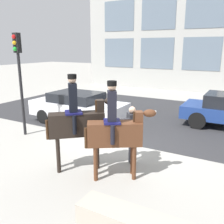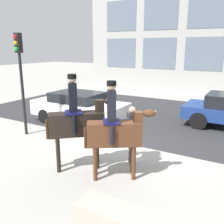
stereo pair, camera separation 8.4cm
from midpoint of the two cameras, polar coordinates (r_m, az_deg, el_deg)
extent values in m
plane|color=#9E9B93|center=(8.68, 3.18, -8.58)|extent=(80.00, 80.00, 0.00)
cube|color=#2D2D30|center=(12.87, 12.80, -1.14)|extent=(19.92, 8.50, 0.01)
cube|color=slate|center=(22.60, 2.14, 13.33)|extent=(2.81, 0.02, 2.45)
cube|color=slate|center=(21.19, 10.76, 13.02)|extent=(2.81, 0.02, 2.45)
cube|color=slate|center=(20.29, 20.35, 12.33)|extent=(2.81, 0.02, 2.45)
cube|color=slate|center=(22.75, 2.21, 21.08)|extent=(2.81, 0.02, 2.45)
cube|color=slate|center=(21.34, 11.18, 21.27)|extent=(2.81, 0.02, 2.45)
cube|color=slate|center=(20.45, 21.15, 20.92)|extent=(2.81, 0.02, 2.45)
cube|color=black|center=(7.03, -7.76, -2.72)|extent=(1.43, 1.34, 0.65)
cylinder|color=black|center=(7.51, -3.42, -8.19)|extent=(0.11, 0.11, 1.01)
cylinder|color=black|center=(7.23, -3.05, -9.11)|extent=(0.11, 0.11, 1.01)
cylinder|color=black|center=(7.45, -11.88, -8.70)|extent=(0.11, 0.11, 1.01)
cylinder|color=black|center=(7.17, -11.86, -9.66)|extent=(0.11, 0.11, 1.01)
cube|color=black|center=(7.00, -2.40, 0.55)|extent=(0.31, 0.31, 0.57)
cube|color=#382314|center=(6.98, -3.37, 0.66)|extent=(0.08, 0.09, 0.51)
ellipsoid|color=black|center=(7.00, -0.10, 2.51)|extent=(0.38, 0.37, 0.20)
cube|color=silver|center=(7.02, 0.71, 2.71)|extent=(0.12, 0.12, 0.08)
cylinder|color=#382314|center=(7.06, -14.23, -3.89)|extent=(0.09, 0.09, 0.55)
cube|color=#14144C|center=(6.93, -8.48, -0.05)|extent=(0.66, 0.66, 0.05)
cube|color=black|center=(6.84, -8.61, 3.30)|extent=(0.38, 0.39, 0.77)
sphere|color=#D1A889|center=(6.77, -8.76, 7.40)|extent=(0.22, 0.22, 0.22)
cylinder|color=black|center=(6.76, -8.79, 8.04)|extent=(0.24, 0.24, 0.12)
cylinder|color=black|center=(7.27, -8.53, -1.65)|extent=(0.11, 0.11, 0.52)
cylinder|color=black|center=(6.75, -8.24, -2.90)|extent=(0.11, 0.11, 0.52)
cube|color=#59331E|center=(6.49, 0.89, -4.96)|extent=(1.42, 1.13, 0.62)
cylinder|color=#59331E|center=(6.97, 4.99, -10.45)|extent=(0.11, 0.11, 0.93)
cylinder|color=#59331E|center=(6.69, 5.35, -11.56)|extent=(0.11, 0.11, 0.93)
cylinder|color=#59331E|center=(6.91, -3.47, -10.64)|extent=(0.11, 0.11, 0.93)
cylinder|color=#59331E|center=(6.64, -3.50, -11.78)|extent=(0.11, 0.11, 0.93)
cube|color=#59331E|center=(6.45, 6.38, -2.01)|extent=(0.30, 0.31, 0.49)
cube|color=#382314|center=(6.43, 5.32, -1.85)|extent=(0.08, 0.09, 0.44)
ellipsoid|color=#59331E|center=(6.45, 8.93, -0.29)|extent=(0.39, 0.35, 0.20)
cube|color=silver|center=(6.46, 9.81, -0.11)|extent=(0.13, 0.11, 0.08)
cylinder|color=#382314|center=(6.52, -5.66, -5.92)|extent=(0.09, 0.09, 0.55)
cube|color=#14144C|center=(6.38, 0.27, -2.19)|extent=(0.61, 0.63, 0.05)
cube|color=black|center=(6.27, 0.27, 1.42)|extent=(0.36, 0.39, 0.77)
sphere|color=#D1A889|center=(6.18, 0.28, 5.87)|extent=(0.22, 0.22, 0.22)
cylinder|color=black|center=(6.17, 0.28, 6.58)|extent=(0.24, 0.24, 0.12)
cylinder|color=black|center=(6.72, 0.14, -3.70)|extent=(0.11, 0.11, 0.49)
cylinder|color=black|center=(6.21, 0.40, -5.26)|extent=(0.11, 0.11, 0.49)
cylinder|color=#232328|center=(7.52, 4.95, -8.60)|extent=(0.13, 0.13, 0.91)
cylinder|color=#232328|center=(7.66, 4.61, -8.15)|extent=(0.13, 0.13, 0.91)
cube|color=#232328|center=(7.32, 4.91, -2.76)|extent=(0.43, 0.45, 0.64)
sphere|color=#D1A889|center=(7.21, 4.98, 0.45)|extent=(0.20, 0.20, 0.20)
cube|color=#232328|center=(7.04, 3.19, -1.94)|extent=(0.47, 0.43, 0.09)
cone|color=orange|center=(6.96, 0.42, -2.11)|extent=(0.16, 0.15, 0.04)
cube|color=silver|center=(11.60, -7.18, 0.76)|extent=(4.44, 1.87, 0.68)
cube|color=black|center=(11.55, -7.70, 3.47)|extent=(2.22, 1.65, 0.41)
cylinder|color=black|center=(10.24, -3.86, -3.00)|extent=(0.64, 0.22, 0.64)
cylinder|color=black|center=(11.65, 0.85, -0.79)|extent=(0.64, 0.22, 0.64)
cylinder|color=black|center=(11.94, -14.90, -0.91)|extent=(0.64, 0.22, 0.64)
cylinder|color=black|center=(13.17, -9.66, 0.80)|extent=(0.64, 0.22, 0.64)
cylinder|color=black|center=(11.30, 19.36, -1.89)|extent=(0.73, 0.23, 0.73)
cylinder|color=black|center=(13.00, 20.88, 0.06)|extent=(0.73, 0.23, 0.73)
cylinder|color=black|center=(10.33, -19.46, 3.67)|extent=(0.11, 0.11, 3.21)
cube|color=black|center=(10.17, -20.41, 14.58)|extent=(0.24, 0.19, 0.72)
sphere|color=red|center=(10.10, -21.06, 15.77)|extent=(0.15, 0.15, 0.15)
sphere|color=orange|center=(10.09, -20.94, 14.55)|extent=(0.15, 0.15, 0.15)
sphere|color=green|center=(10.09, -20.83, 13.32)|extent=(0.15, 0.15, 0.15)
camera|label=1|loc=(0.04, -89.67, 0.09)|focal=40.00mm
camera|label=2|loc=(0.04, 90.33, -0.09)|focal=40.00mm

